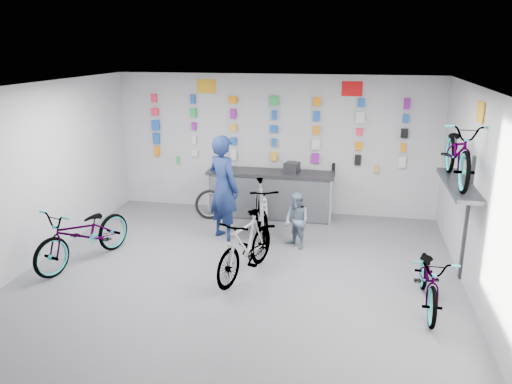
% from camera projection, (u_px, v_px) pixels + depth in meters
% --- Properties ---
extents(floor, '(8.00, 8.00, 0.00)m').
position_uv_depth(floor, '(230.00, 293.00, 7.52)').
color(floor, '#4D4D52').
rests_on(floor, ground).
extents(ceiling, '(8.00, 8.00, 0.00)m').
position_uv_depth(ceiling, '(227.00, 91.00, 6.67)').
color(ceiling, white).
rests_on(ceiling, wall_back).
extents(wall_back, '(7.00, 0.00, 7.00)m').
position_uv_depth(wall_back, '(274.00, 144.00, 10.85)').
color(wall_back, silver).
rests_on(wall_back, floor).
extents(wall_front, '(7.00, 0.00, 7.00)m').
position_uv_depth(wall_front, '(81.00, 372.00, 3.34)').
color(wall_front, silver).
rests_on(wall_front, floor).
extents(wall_left, '(0.00, 8.00, 8.00)m').
position_uv_depth(wall_left, '(11.00, 185.00, 7.76)').
color(wall_left, silver).
rests_on(wall_left, floor).
extents(wall_right, '(0.00, 8.00, 8.00)m').
position_uv_depth(wall_right, '(492.00, 214.00, 6.43)').
color(wall_right, silver).
rests_on(wall_right, floor).
extents(counter, '(2.70, 0.66, 1.00)m').
position_uv_depth(counter, '(270.00, 195.00, 10.71)').
color(counter, black).
rests_on(counter, floor).
extents(merch_wall, '(5.57, 0.08, 1.56)m').
position_uv_depth(merch_wall, '(275.00, 131.00, 10.70)').
color(merch_wall, orange).
rests_on(merch_wall, wall_back).
extents(wall_bracket, '(0.39, 1.90, 2.00)m').
position_uv_depth(wall_bracket, '(460.00, 190.00, 7.60)').
color(wall_bracket, '#333338').
rests_on(wall_bracket, wall_right).
extents(sign_left, '(0.42, 0.02, 0.30)m').
position_uv_depth(sign_left, '(206.00, 86.00, 10.77)').
color(sign_left, orange).
rests_on(sign_left, wall_back).
extents(sign_right, '(0.42, 0.02, 0.30)m').
position_uv_depth(sign_right, '(352.00, 89.00, 10.18)').
color(sign_right, red).
rests_on(sign_right, wall_back).
extents(sign_side, '(0.02, 0.40, 0.30)m').
position_uv_depth(sign_side, '(480.00, 112.00, 7.24)').
color(sign_side, orange).
rests_on(sign_side, wall_right).
extents(bike_left, '(1.31, 2.10, 1.04)m').
position_uv_depth(bike_left, '(84.00, 234.00, 8.41)').
color(bike_left, gray).
rests_on(bike_left, floor).
extents(bike_center, '(0.97, 1.79, 1.04)m').
position_uv_depth(bike_center, '(246.00, 246.00, 7.94)').
color(bike_center, gray).
rests_on(bike_center, floor).
extents(bike_right, '(0.61, 1.68, 0.88)m').
position_uv_depth(bike_right, '(429.00, 278.00, 7.01)').
color(bike_right, gray).
rests_on(bike_right, floor).
extents(bike_service, '(1.04, 1.92, 1.11)m').
position_uv_depth(bike_service, '(262.00, 211.00, 9.49)').
color(bike_service, gray).
rests_on(bike_service, floor).
extents(bike_wall, '(0.63, 1.80, 0.95)m').
position_uv_depth(bike_wall, '(459.00, 152.00, 7.45)').
color(bike_wall, gray).
rests_on(bike_wall, wall_bracket).
extents(clerk, '(0.87, 0.81, 2.00)m').
position_uv_depth(clerk, '(224.00, 188.00, 9.39)').
color(clerk, navy).
rests_on(clerk, floor).
extents(customer, '(0.64, 0.63, 1.04)m').
position_uv_depth(customer, '(297.00, 221.00, 9.04)').
color(customer, slate).
rests_on(customer, floor).
extents(spare_wheel, '(0.66, 0.36, 0.63)m').
position_uv_depth(spare_wheel, '(210.00, 205.00, 10.65)').
color(spare_wheel, black).
rests_on(spare_wheel, floor).
extents(register, '(0.34, 0.35, 0.22)m').
position_uv_depth(register, '(292.00, 168.00, 10.46)').
color(register, black).
rests_on(register, counter).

